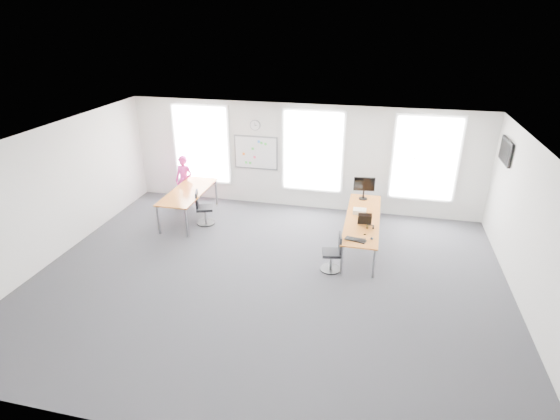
% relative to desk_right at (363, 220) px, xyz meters
% --- Properties ---
extents(floor, '(10.00, 10.00, 0.00)m').
position_rel_desk_right_xyz_m(floor, '(-1.85, -2.00, -0.68)').
color(floor, '#29282D').
rests_on(floor, ground).
extents(ceiling, '(10.00, 10.00, 0.00)m').
position_rel_desk_right_xyz_m(ceiling, '(-1.85, -2.00, 2.32)').
color(ceiling, white).
rests_on(ceiling, ground).
extents(wall_back, '(10.00, 0.00, 10.00)m').
position_rel_desk_right_xyz_m(wall_back, '(-1.85, 2.00, 0.82)').
color(wall_back, white).
rests_on(wall_back, ground).
extents(wall_front, '(10.00, 0.00, 10.00)m').
position_rel_desk_right_xyz_m(wall_front, '(-1.85, -6.00, 0.82)').
color(wall_front, white).
rests_on(wall_front, ground).
extents(wall_left, '(0.00, 10.00, 10.00)m').
position_rel_desk_right_xyz_m(wall_left, '(-6.85, -2.00, 0.82)').
color(wall_left, white).
rests_on(wall_left, ground).
extents(wall_right, '(0.00, 10.00, 10.00)m').
position_rel_desk_right_xyz_m(wall_right, '(3.15, -2.00, 0.82)').
color(wall_right, white).
rests_on(wall_right, ground).
extents(window_left, '(1.60, 0.06, 2.20)m').
position_rel_desk_right_xyz_m(window_left, '(-4.85, 1.97, 1.02)').
color(window_left, silver).
rests_on(window_left, wall_back).
extents(window_mid, '(1.60, 0.06, 2.20)m').
position_rel_desk_right_xyz_m(window_mid, '(-1.55, 1.97, 1.02)').
color(window_mid, silver).
rests_on(window_mid, wall_back).
extents(window_right, '(1.60, 0.06, 2.20)m').
position_rel_desk_right_xyz_m(window_right, '(1.45, 1.97, 1.02)').
color(window_right, silver).
rests_on(window_right, wall_back).
extents(desk_right, '(0.80, 3.00, 0.73)m').
position_rel_desk_right_xyz_m(desk_right, '(0.00, 0.00, 0.00)').
color(desk_right, '#BC7C23').
rests_on(desk_right, ground).
extents(desk_left, '(0.89, 2.23, 0.82)m').
position_rel_desk_right_xyz_m(desk_left, '(-4.71, 0.48, 0.07)').
color(desk_left, '#BC7C23').
rests_on(desk_left, ground).
extents(chair_right, '(0.47, 0.47, 0.87)m').
position_rel_desk_right_xyz_m(chair_right, '(-0.53, -1.30, -0.30)').
color(chair_right, black).
rests_on(chair_right, ground).
extents(chair_left, '(0.53, 0.53, 0.93)m').
position_rel_desk_right_xyz_m(chair_left, '(-4.22, 0.26, -0.27)').
color(chair_left, black).
rests_on(chair_left, ground).
extents(person, '(0.57, 0.40, 1.49)m').
position_rel_desk_right_xyz_m(person, '(-5.21, 1.35, 0.07)').
color(person, '#EB30A1').
rests_on(person, ground).
extents(whiteboard, '(1.20, 0.03, 0.90)m').
position_rel_desk_right_xyz_m(whiteboard, '(-3.20, 1.97, 0.87)').
color(whiteboard, white).
rests_on(whiteboard, wall_back).
extents(wall_clock, '(0.30, 0.04, 0.30)m').
position_rel_desk_right_xyz_m(wall_clock, '(-3.20, 1.97, 1.67)').
color(wall_clock, gray).
rests_on(wall_clock, wall_back).
extents(tv, '(0.06, 0.90, 0.55)m').
position_rel_desk_right_xyz_m(tv, '(3.10, 1.00, 1.62)').
color(tv, black).
rests_on(tv, wall_right).
extents(keyboard, '(0.48, 0.28, 0.02)m').
position_rel_desk_right_xyz_m(keyboard, '(-0.09, -1.19, 0.06)').
color(keyboard, black).
rests_on(keyboard, desk_right).
extents(mouse, '(0.09, 0.12, 0.04)m').
position_rel_desk_right_xyz_m(mouse, '(0.25, -1.07, 0.07)').
color(mouse, black).
rests_on(mouse, desk_right).
extents(lens_cap, '(0.07, 0.07, 0.01)m').
position_rel_desk_right_xyz_m(lens_cap, '(0.09, -0.87, 0.05)').
color(lens_cap, black).
rests_on(lens_cap, desk_right).
extents(headphones, '(0.17, 0.09, 0.10)m').
position_rel_desk_right_xyz_m(headphones, '(0.19, -0.55, 0.09)').
color(headphones, black).
rests_on(headphones, desk_right).
extents(laptop_sleeve, '(0.32, 0.20, 0.26)m').
position_rel_desk_right_xyz_m(laptop_sleeve, '(0.06, -0.35, 0.17)').
color(laptop_sleeve, black).
rests_on(laptop_sleeve, desk_right).
extents(paper_stack, '(0.32, 0.24, 0.11)m').
position_rel_desk_right_xyz_m(paper_stack, '(-0.09, 0.24, 0.10)').
color(paper_stack, beige).
rests_on(paper_stack, desk_right).
extents(monitor, '(0.55, 0.22, 0.61)m').
position_rel_desk_right_xyz_m(monitor, '(-0.06, 1.17, 0.41)').
color(monitor, black).
rests_on(monitor, desk_right).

